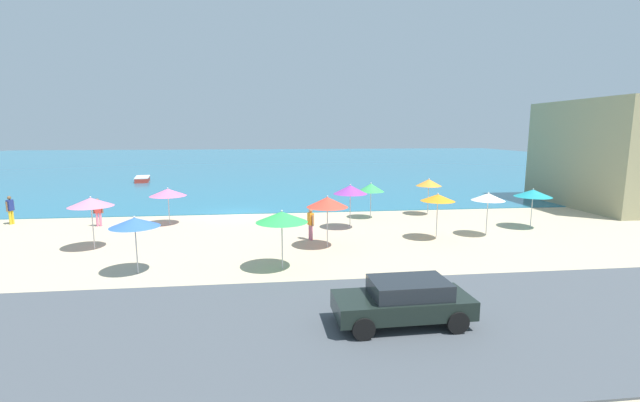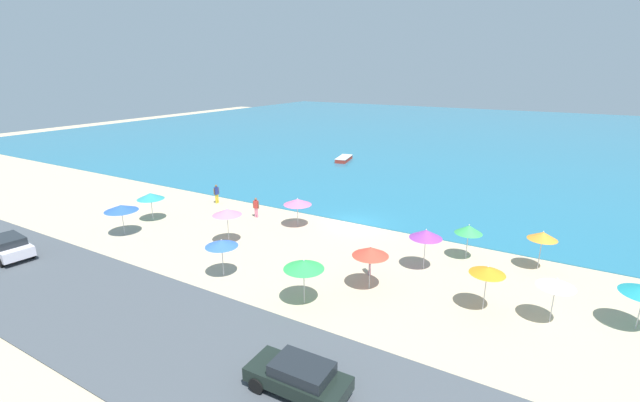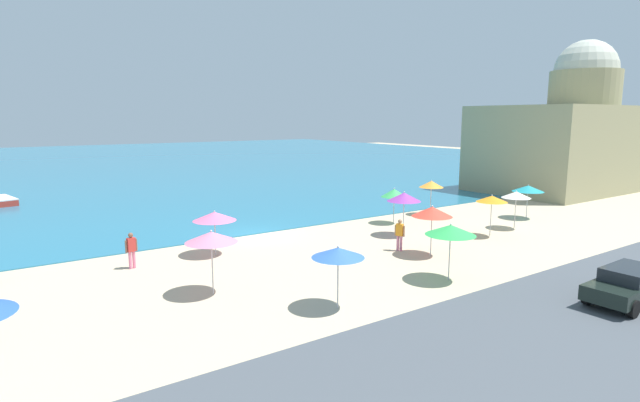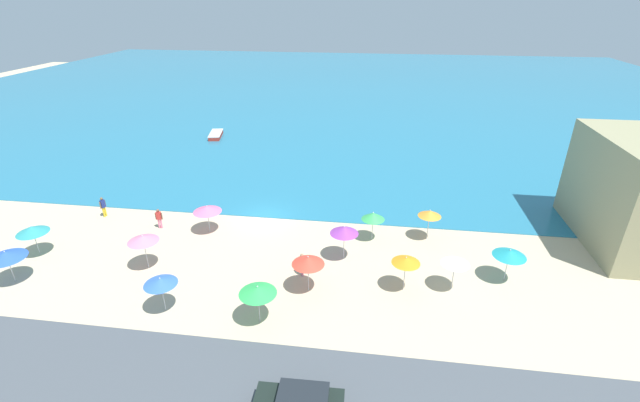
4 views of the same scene
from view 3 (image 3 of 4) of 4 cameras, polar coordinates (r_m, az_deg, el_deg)
name	(u,v)px [view 3 (image 3 of 4)]	position (r m, az deg, el deg)	size (l,w,h in m)	color
ground_plane	(255,235)	(30.09, -7.47, -3.83)	(160.00, 160.00, 0.00)	#C5B28F
sea	(84,164)	(82.46, -25.32, 3.82)	(150.00, 110.00, 0.05)	teal
coastal_road	(528,346)	(17.02, 22.69, -15.09)	(80.00, 8.00, 0.06)	#474D53
beach_umbrella_0	(214,216)	(25.65, -11.97, -1.72)	(2.19, 2.19, 2.29)	#B2B2B7
beach_umbrella_1	(528,189)	(37.19, 22.69, 1.32)	(2.11, 2.11, 2.36)	#B2B2B7
beach_umbrella_2	(432,212)	(25.56, 12.69, -1.19)	(2.04, 2.04, 2.58)	#B2B2B7
beach_umbrella_3	(338,253)	(18.07, 2.07, -5.91)	(1.93, 1.93, 2.36)	#B2B2B7
beach_umbrella_4	(404,197)	(29.59, 9.59, 0.46)	(1.99, 1.99, 2.65)	#B2B2B7
beach_umbrella_5	(431,184)	(36.37, 12.60, 1.89)	(1.72, 1.72, 2.53)	#B2B2B7
beach_umbrella_6	(516,195)	(33.40, 21.52, 0.67)	(1.77, 1.77, 2.42)	#B2B2B7
beach_umbrella_8	(492,199)	(30.67, 19.05, 0.23)	(1.78, 1.78, 2.49)	#B2B2B7
beach_umbrella_9	(211,237)	(19.89, -12.32, -4.05)	(2.05, 2.05, 2.60)	#B2B2B7
beach_umbrella_10	(394,193)	(33.00, 8.48, 0.92)	(1.74, 1.74, 2.37)	#B2B2B7
beach_umbrella_12	(451,230)	(21.80, 14.70, -3.22)	(2.13, 2.13, 2.51)	#B2B2B7
bather_0	(131,249)	(24.63, -20.75, -5.10)	(0.56, 0.27, 1.70)	pink
bather_2	(400,233)	(26.43, 9.09, -3.65)	(0.34, 0.53, 1.68)	#D07B99
parked_car_1	(628,284)	(22.08, 31.77, -8.06)	(4.02, 1.86, 1.34)	black
skiff_nearshore	(2,200)	(47.54, -32.59, 0.05)	(2.19, 4.39, 0.54)	#AE3126
harbor_fortress	(565,136)	(53.65, 26.24, 6.72)	(14.71, 10.61, 14.30)	gray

